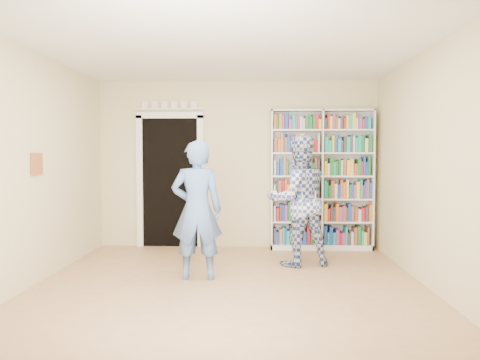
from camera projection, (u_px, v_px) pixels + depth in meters
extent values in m
plane|color=#A2734E|center=(228.00, 290.00, 5.20)|extent=(5.00, 5.00, 0.00)
plane|color=white|center=(228.00, 44.00, 5.06)|extent=(5.00, 5.00, 0.00)
plane|color=beige|center=(237.00, 164.00, 7.63)|extent=(4.50, 0.00, 4.50)
plane|color=beige|center=(27.00, 169.00, 5.21)|extent=(0.00, 5.00, 5.00)
plane|color=beige|center=(436.00, 169.00, 5.05)|extent=(0.00, 5.00, 5.00)
cube|color=white|center=(322.00, 180.00, 7.43)|extent=(1.61, 0.30, 2.22)
cube|color=white|center=(322.00, 180.00, 7.43)|extent=(0.03, 0.30, 2.22)
cube|color=black|center=(170.00, 183.00, 7.66)|extent=(0.90, 0.03, 2.10)
cube|color=white|center=(140.00, 183.00, 7.67)|extent=(0.10, 0.06, 2.20)
cube|color=white|center=(200.00, 183.00, 7.63)|extent=(0.10, 0.06, 2.20)
cube|color=white|center=(170.00, 115.00, 7.59)|extent=(1.10, 0.06, 0.10)
cube|color=white|center=(169.00, 109.00, 7.58)|extent=(1.10, 0.08, 0.02)
cube|color=maroon|center=(37.00, 164.00, 5.40)|extent=(0.03, 0.25, 0.25)
imported|color=#5175B6|center=(197.00, 210.00, 5.63)|extent=(0.64, 0.45, 1.68)
imported|color=navy|center=(298.00, 200.00, 6.35)|extent=(1.01, 0.87, 1.77)
cube|color=white|center=(309.00, 189.00, 6.14)|extent=(0.20, 0.11, 0.31)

